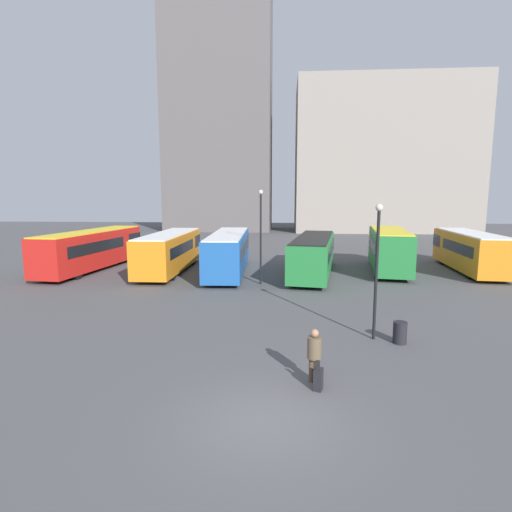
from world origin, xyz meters
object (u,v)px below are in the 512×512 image
Objects in this scene: suitcase at (318,379)px; lamp_post_1 at (377,261)px; bus_5 at (470,250)px; bus_0 at (93,248)px; traveler at (314,351)px; trash_bin at (400,333)px; bus_3 at (314,254)px; bus_4 at (389,249)px; lamp_post_0 at (261,230)px; bus_2 at (229,251)px; bus_1 at (170,250)px.

lamp_post_1 is (2.55, 4.47, 2.82)m from suitcase.
suitcase is (-13.04, -20.19, -1.28)m from bus_5.
bus_0 is 24.15m from traveler.
traveler reaches higher than trash_bin.
bus_3 is 17.45m from traveler.
bus_4 is 11.06m from lamp_post_0.
bus_0 is 24.63m from suitcase.
bus_4 is (12.11, 1.43, 0.10)m from bus_2.
bus_5 reaches higher than bus_1.
trash_bin is (-9.60, -16.14, -1.19)m from bus_5.
bus_5 is (22.78, 1.79, 0.01)m from bus_1.
bus_0 is at bearing 142.45° from lamp_post_1.
bus_4 is (16.62, 1.33, 0.12)m from bus_1.
bus_2 reaches higher than bus_5.
bus_1 is 1.99× the size of lamp_post_1.
suitcase is at bearing -119.67° from lamp_post_1.
bus_2 reaches higher than trash_bin.
bus_0 reaches higher than bus_3.
lamp_post_1 reaches higher than bus_2.
lamp_post_0 is at bearing 128.58° from bus_4.
bus_3 is at bearing 105.17° from bus_5.
lamp_post_0 reaches higher than traveler.
bus_2 is (10.74, -0.40, -0.04)m from bus_0.
bus_4 reaches higher than trash_bin.
trash_bin is (13.18, -14.34, -1.18)m from bus_1.
bus_5 reaches higher than traveler.
bus_4 is 1.59× the size of lamp_post_0.
bus_3 is at bearing -87.40° from bus_0.
bus_5 is at bearing -86.68° from bus_2.
bus_3 is 1.09× the size of bus_5.
traveler is 5.04m from trash_bin.
bus_2 is 12.20m from bus_4.
bus_1 is (6.23, -0.30, -0.06)m from bus_0.
bus_1 is 16.67m from bus_4.
suitcase is 1.12× the size of trash_bin.
bus_0 is at bearing 86.52° from bus_1.
bus_0 is 1.23× the size of bus_4.
lamp_post_1 is 6.28× the size of trash_bin.
bus_4 reaches higher than traveler.
trash_bin is at bearing -138.14° from bus_1.
lamp_post_0 is at bearing -102.98° from bus_0.
bus_1 is 6.36× the size of traveler.
lamp_post_0 is at bearing 143.46° from bus_3.
lamp_post_1 is at bearing 155.16° from trash_bin.
bus_3 is at bearing 116.01° from bus_4.
bus_4 reaches higher than bus_1.
bus_2 is 16.72m from trash_bin.
bus_0 is 1.14× the size of bus_5.
lamp_post_0 reaches higher than bus_1.
bus_3 is (10.80, -0.48, -0.08)m from bus_1.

